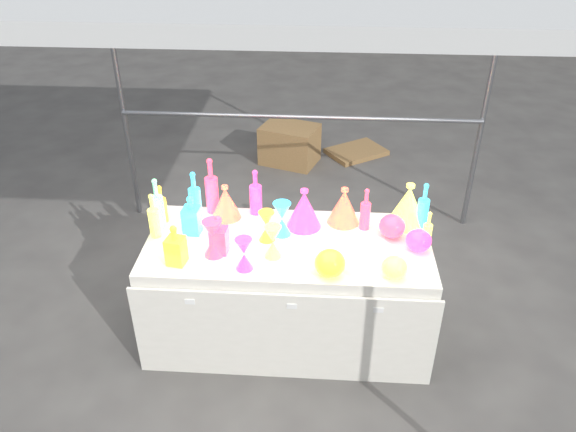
# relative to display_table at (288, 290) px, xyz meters

# --- Properties ---
(ground) EXTENTS (80.00, 80.00, 0.00)m
(ground) POSITION_rel_display_table_xyz_m (-0.00, 0.01, -0.37)
(ground) COLOR #5E5B57
(ground) RESTS_ON ground
(display_table) EXTENTS (1.84, 0.83, 0.75)m
(display_table) POSITION_rel_display_table_xyz_m (0.00, 0.00, 0.00)
(display_table) COLOR white
(display_table) RESTS_ON ground
(cardboard_box_closed) EXTENTS (0.68, 0.58, 0.42)m
(cardboard_box_closed) POSITION_rel_display_table_xyz_m (-0.16, 2.64, -0.16)
(cardboard_box_closed) COLOR olive
(cardboard_box_closed) RESTS_ON ground
(cardboard_box_flat) EXTENTS (0.75, 0.70, 0.05)m
(cardboard_box_flat) POSITION_rel_display_table_xyz_m (0.58, 2.89, -0.35)
(cardboard_box_flat) COLOR olive
(cardboard_box_flat) RESTS_ON ground
(bottle_0) EXTENTS (0.07, 0.07, 0.27)m
(bottle_0) POSITION_rel_display_table_xyz_m (-0.85, 0.21, 0.51)
(bottle_0) COLOR red
(bottle_0) RESTS_ON display_table
(bottle_2) EXTENTS (0.09, 0.09, 0.40)m
(bottle_2) POSITION_rel_display_table_xyz_m (-0.54, 0.36, 0.58)
(bottle_2) COLOR #FE551A
(bottle_2) RESTS_ON display_table
(bottle_3) EXTENTS (0.09, 0.09, 0.33)m
(bottle_3) POSITION_rel_display_table_xyz_m (-0.24, 0.36, 0.54)
(bottle_3) COLOR #1C5DA7
(bottle_3) RESTS_ON display_table
(bottle_4) EXTENTS (0.09, 0.09, 0.31)m
(bottle_4) POSITION_rel_display_table_xyz_m (-0.85, 0.04, 0.53)
(bottle_4) COLOR #147483
(bottle_4) RESTS_ON display_table
(bottle_5) EXTENTS (0.09, 0.09, 0.36)m
(bottle_5) POSITION_rel_display_table_xyz_m (-0.85, 0.14, 0.56)
(bottle_5) COLOR #C2267E
(bottle_5) RESTS_ON display_table
(bottle_7) EXTENTS (0.09, 0.09, 0.34)m
(bottle_7) POSITION_rel_display_table_xyz_m (-0.64, 0.27, 0.55)
(bottle_7) COLOR green
(bottle_7) RESTS_ON display_table
(decanter_0) EXTENTS (0.12, 0.12, 0.26)m
(decanter_0) POSITION_rel_display_table_xyz_m (-0.65, -0.24, 0.51)
(decanter_0) COLOR red
(decanter_0) RESTS_ON display_table
(decanter_1) EXTENTS (0.11, 0.11, 0.26)m
(decanter_1) POSITION_rel_display_table_xyz_m (-0.41, -0.11, 0.50)
(decanter_1) COLOR #FE551A
(decanter_1) RESTS_ON display_table
(decanter_2) EXTENTS (0.12, 0.12, 0.27)m
(decanter_2) POSITION_rel_display_table_xyz_m (-0.62, 0.09, 0.51)
(decanter_2) COLOR green
(decanter_2) RESTS_ON display_table
(hourglass_0) EXTENTS (0.16, 0.16, 0.24)m
(hourglass_0) POSITION_rel_display_table_xyz_m (-0.44, -0.15, 0.50)
(hourglass_0) COLOR #FE551A
(hourglass_0) RESTS_ON display_table
(hourglass_1) EXTENTS (0.12, 0.12, 0.21)m
(hourglass_1) POSITION_rel_display_table_xyz_m (-0.24, -0.27, 0.48)
(hourglass_1) COLOR #1C5DA7
(hourglass_1) RESTS_ON display_table
(hourglass_2) EXTENTS (0.12, 0.12, 0.21)m
(hourglass_2) POSITION_rel_display_table_xyz_m (-0.08, -0.14, 0.48)
(hourglass_2) COLOR #147483
(hourglass_2) RESTS_ON display_table
(hourglass_4) EXTENTS (0.12, 0.12, 0.21)m
(hourglass_4) POSITION_rel_display_table_xyz_m (-0.14, 0.03, 0.48)
(hourglass_4) COLOR red
(hourglass_4) RESTS_ON display_table
(hourglass_5) EXTENTS (0.15, 0.15, 0.23)m
(hourglass_5) POSITION_rel_display_table_xyz_m (-0.04, 0.11, 0.49)
(hourglass_5) COLOR green
(hourglass_5) RESTS_ON display_table
(globe_0) EXTENTS (0.21, 0.21, 0.14)m
(globe_0) POSITION_rel_display_table_xyz_m (0.26, -0.30, 0.45)
(globe_0) COLOR red
(globe_0) RESTS_ON display_table
(globe_1) EXTENTS (0.17, 0.17, 0.12)m
(globe_1) POSITION_rel_display_table_xyz_m (0.63, -0.30, 0.44)
(globe_1) COLOR #147483
(globe_1) RESTS_ON display_table
(globe_2) EXTENTS (0.22, 0.22, 0.14)m
(globe_2) POSITION_rel_display_table_xyz_m (0.66, 0.13, 0.44)
(globe_2) COLOR #FE551A
(globe_2) RESTS_ON display_table
(globe_3) EXTENTS (0.18, 0.18, 0.13)m
(globe_3) POSITION_rel_display_table_xyz_m (0.80, -0.02, 0.44)
(globe_3) COLOR #1C5DA7
(globe_3) RESTS_ON display_table
(lampshade_0) EXTENTS (0.26, 0.26, 0.24)m
(lampshade_0) POSITION_rel_display_table_xyz_m (-0.44, 0.29, 0.50)
(lampshade_0) COLOR yellow
(lampshade_0) RESTS_ON display_table
(lampshade_1) EXTENTS (0.28, 0.28, 0.26)m
(lampshade_1) POSITION_rel_display_table_xyz_m (0.35, 0.28, 0.50)
(lampshade_1) COLOR yellow
(lampshade_1) RESTS_ON display_table
(lampshade_2) EXTENTS (0.29, 0.29, 0.27)m
(lampshade_2) POSITION_rel_display_table_xyz_m (0.09, 0.21, 0.51)
(lampshade_2) COLOR #1C5DA7
(lampshade_2) RESTS_ON display_table
(lampshade_3) EXTENTS (0.28, 0.28, 0.29)m
(lampshade_3) POSITION_rel_display_table_xyz_m (0.77, 0.29, 0.52)
(lampshade_3) COLOR #147483
(lampshade_3) RESTS_ON display_table
(bottle_8) EXTENTS (0.09, 0.09, 0.33)m
(bottle_8) POSITION_rel_display_table_xyz_m (0.86, 0.25, 0.54)
(bottle_8) COLOR green
(bottle_8) RESTS_ON display_table
(bottle_9) EXTENTS (0.09, 0.09, 0.29)m
(bottle_9) POSITION_rel_display_table_xyz_m (0.49, 0.21, 0.52)
(bottle_9) COLOR #FE551A
(bottle_9) RESTS_ON display_table
(bottle_11) EXTENTS (0.07, 0.07, 0.25)m
(bottle_11) POSITION_rel_display_table_xyz_m (0.86, 0.03, 0.50)
(bottle_11) COLOR #147483
(bottle_11) RESTS_ON display_table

